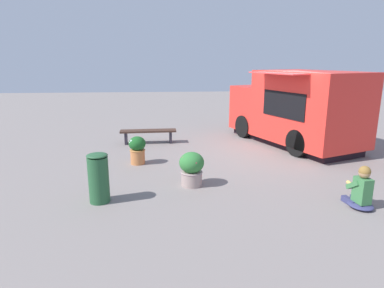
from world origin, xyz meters
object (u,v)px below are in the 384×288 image
object	(u,v)px
person_customer	(361,191)
trash_bin	(99,178)
food_truck	(296,110)
plaza_bench	(148,133)
planter_flowering_near	(137,149)
planter_flowering_far	(192,168)

from	to	relation	value
person_customer	trash_bin	bearing A→B (deg)	-97.42
food_truck	person_customer	world-z (taller)	food_truck
food_truck	plaza_bench	distance (m)	4.94
planter_flowering_near	plaza_bench	world-z (taller)	planter_flowering_near
person_customer	planter_flowering_far	size ratio (longest dim) A/B	1.08
food_truck	planter_flowering_near	bearing A→B (deg)	-70.57
person_customer	planter_flowering_far	world-z (taller)	person_customer
person_customer	trash_bin	distance (m)	5.08
planter_flowering_near	trash_bin	distance (m)	2.56
food_truck	person_customer	size ratio (longest dim) A/B	6.10
planter_flowering_near	plaza_bench	distance (m)	2.31
food_truck	planter_flowering_near	size ratio (longest dim) A/B	6.74
planter_flowering_near	planter_flowering_far	distance (m)	2.20
food_truck	planter_flowering_near	distance (m)	5.39
person_customer	food_truck	bearing A→B (deg)	173.44
food_truck	person_customer	distance (m)	5.03
planter_flowering_near	plaza_bench	xyz separation A→B (m)	(-2.30, 0.19, -0.06)
trash_bin	planter_flowering_near	bearing A→B (deg)	167.25
plaza_bench	trash_bin	xyz separation A→B (m)	(4.80, -0.75, 0.16)
planter_flowering_far	trash_bin	size ratio (longest dim) A/B	0.77
planter_flowering_near	food_truck	bearing A→B (deg)	109.43
food_truck	trash_bin	world-z (taller)	food_truck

